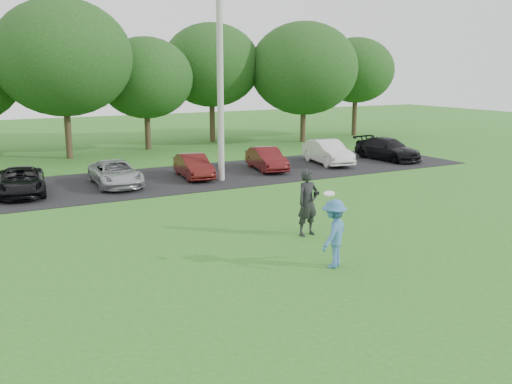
% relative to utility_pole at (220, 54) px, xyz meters
% --- Properties ---
extents(ground, '(100.00, 100.00, 0.00)m').
position_rel_utility_pole_xyz_m(ground, '(-2.66, -11.61, -5.50)').
color(ground, '#2E6D1F').
rests_on(ground, ground).
extents(parking_lot, '(32.00, 6.50, 0.03)m').
position_rel_utility_pole_xyz_m(parking_lot, '(-2.66, 1.39, -5.48)').
color(parking_lot, black).
rests_on(parking_lot, ground).
extents(utility_pole, '(0.28, 0.28, 10.99)m').
position_rel_utility_pole_xyz_m(utility_pole, '(0.00, 0.00, 0.00)').
color(utility_pole, '#A7A8A2').
rests_on(utility_pole, ground).
extents(frisbee_player, '(1.29, 1.15, 1.98)m').
position_rel_utility_pole_xyz_m(frisbee_player, '(-2.34, -11.60, -4.63)').
color(frisbee_player, teal).
rests_on(frisbee_player, ground).
extents(camera_bystander, '(0.78, 0.57, 2.01)m').
position_rel_utility_pole_xyz_m(camera_bystander, '(-1.35, -8.93, -4.49)').
color(camera_bystander, black).
rests_on(camera_bystander, ground).
extents(parked_cars, '(28.17, 4.56, 1.24)m').
position_rel_utility_pole_xyz_m(parked_cars, '(-2.55, 1.16, -4.91)').
color(parked_cars, black).
rests_on(parked_cars, parking_lot).
extents(tree_row, '(42.39, 9.85, 8.64)m').
position_rel_utility_pole_xyz_m(tree_row, '(-1.15, 11.15, -0.59)').
color(tree_row, '#38281C').
rests_on(tree_row, ground).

